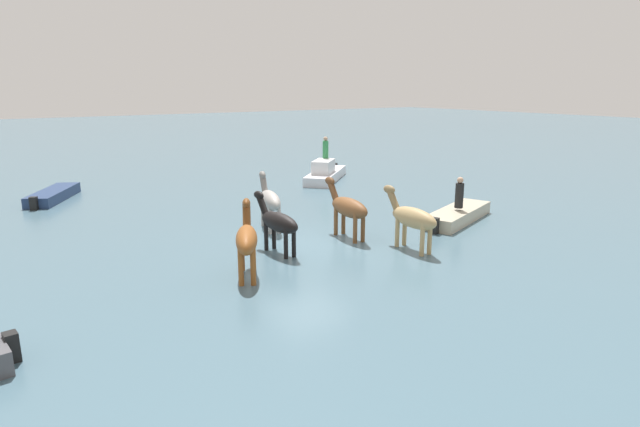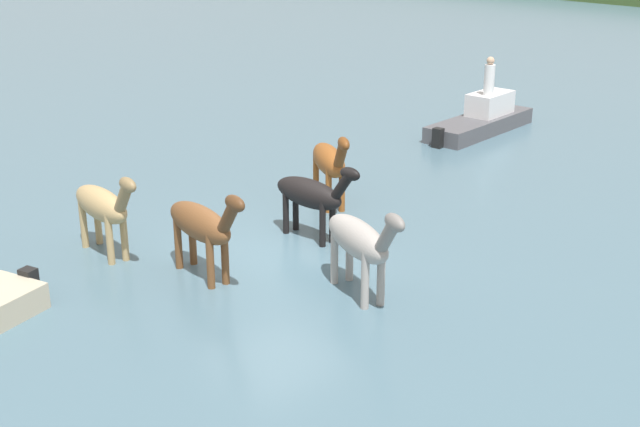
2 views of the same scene
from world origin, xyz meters
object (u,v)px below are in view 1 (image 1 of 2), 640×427
Objects in this scene: horse_pinto_flank at (412,218)px; person_helmsman_aft at (326,148)px; horse_chestnut_trailing at (278,222)px; horse_dark_mare at (348,207)px; boat_dinghy_port at (325,175)px; boat_launch_far at (457,217)px; horse_rear_stallion at (247,239)px; boat_motor_center at (53,197)px; person_boatman_standing at (459,194)px; horse_lead at (270,200)px.

person_helmsman_aft is (12.21, -5.07, 0.69)m from horse_pinto_flank.
horse_chestnut_trailing is 2.82m from horse_dark_mare.
horse_pinto_flank is 12.90m from boat_dinghy_port.
horse_rear_stallion is at bearing 165.27° from boat_launch_far.
horse_dark_mare is 1.02× the size of horse_pinto_flank.
horse_chestnut_trailing is 0.60× the size of boat_motor_center.
person_boatman_standing is at bearing -67.49° from horse_pinto_flank.
horse_dark_mare is 1.00× the size of horse_lead.
boat_launch_far is at bearing -57.41° from horse_rear_stallion.
boat_motor_center is at bearing 43.21° from person_boatman_standing.
horse_pinto_flank is (-2.22, -0.87, -0.02)m from horse_dark_mare.
horse_chestnut_trailing is at bearing 61.65° from horse_pinto_flank.
boat_dinghy_port is at bearing -45.67° from horse_chestnut_trailing.
horse_rear_stallion is 4.78m from horse_dark_mare.
boat_launch_far is 10.29m from boat_dinghy_port.
horse_rear_stallion is 2.02× the size of person_boatman_standing.
person_helmsman_aft reaches higher than horse_pinto_flank.
horse_chestnut_trailing is 4.23m from horse_pinto_flank.
horse_dark_mare is 2.11× the size of person_helmsman_aft.
person_boatman_standing is 10.76m from person_helmsman_aft.
horse_rear_stallion is 9.36m from person_boatman_standing.
horse_dark_mare is at bearing -131.42° from horse_lead.
horse_lead reaches higher than horse_dark_mare.
person_helmsman_aft is (-2.45, -13.50, 1.59)m from boat_motor_center.
horse_rear_stallion is 0.95× the size of horse_lead.
boat_dinghy_port reaches higher than boat_launch_far.
horse_lead reaches higher than boat_launch_far.
horse_dark_mare is 0.64× the size of boat_motor_center.
horse_rear_stallion reaches higher than horse_chestnut_trailing.
boat_dinghy_port is 3.77× the size of person_helmsman_aft.
horse_pinto_flank is at bearing -121.43° from boat_motor_center.
boat_dinghy_port is (9.71, -5.73, -0.76)m from horse_dark_mare.
person_boatman_standing is at bearing 42.03° from boat_dinghy_port.
person_boatman_standing reaches higher than boat_dinghy_port.
horse_dark_mare reaches higher than person_boatman_standing.
horse_dark_mare reaches higher than horse_pinto_flank.
horse_pinto_flank reaches higher than person_boatman_standing.
horse_chestnut_trailing reaches higher than boat_motor_center.
horse_lead is at bearing 29.09° from horse_pinto_flank.
horse_chestnut_trailing reaches higher than person_boatman_standing.
boat_motor_center is at bearing 33.95° from horse_dark_mare.
person_boatman_standing is (-3.22, -6.43, 0.05)m from horse_lead.
boat_motor_center is (12.59, 4.74, -0.84)m from horse_chestnut_trailing.
horse_pinto_flank is at bearing -136.62° from horse_lead.
boat_dinghy_port is at bearing -15.61° from horse_rear_stallion.
horse_chestnut_trailing is 7.77m from boat_launch_far.
horse_rear_stallion is at bearing 94.90° from person_boatman_standing.
horse_rear_stallion is at bearing -139.10° from boat_motor_center.
horse_lead is at bearing -120.53° from boat_motor_center.
horse_rear_stallion is 0.96× the size of horse_dark_mare.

